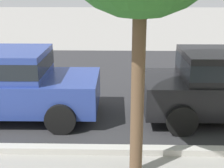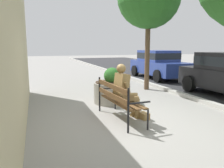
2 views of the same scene
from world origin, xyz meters
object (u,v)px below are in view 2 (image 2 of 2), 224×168
Objects in this scene: bronze_statue_seated at (127,93)px; parked_car_blue at (159,63)px; concrete_planter at (112,90)px; park_bench at (118,98)px.

parked_car_blue reaches higher than bronze_statue_seated.
concrete_planter is at bearing -43.69° from parked_car_blue.
bronze_statue_seated reaches higher than park_bench.
bronze_statue_seated reaches higher than concrete_planter.
parked_car_blue is at bearing 136.31° from concrete_planter.
park_bench is 1.73m from concrete_planter.
bronze_statue_seated is at bearing -6.88° from concrete_planter.
park_bench is 7.81m from parked_car_blue.
parked_car_blue is (-6.20, 4.75, 0.30)m from park_bench.
concrete_planter is (-1.67, 0.42, -0.14)m from park_bench.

